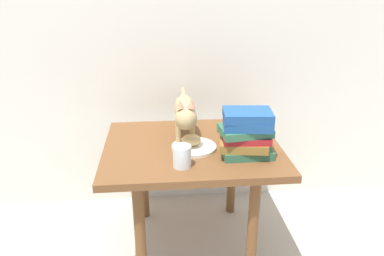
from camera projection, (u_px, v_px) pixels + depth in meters
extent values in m
plane|color=#B2A899|center=(192.00, 240.00, 1.79)|extent=(6.00, 6.00, 0.00)
cube|color=brown|center=(192.00, 148.00, 1.61)|extent=(0.75, 0.60, 0.03)
cylinder|color=brown|center=(140.00, 233.00, 1.48)|extent=(0.04, 0.04, 0.47)
cylinder|color=brown|center=(253.00, 226.00, 1.51)|extent=(0.04, 0.04, 0.47)
cylinder|color=brown|center=(143.00, 176.00, 1.89)|extent=(0.04, 0.04, 0.47)
cylinder|color=brown|center=(232.00, 172.00, 1.93)|extent=(0.04, 0.04, 0.47)
cylinder|color=silver|center=(194.00, 147.00, 1.57)|extent=(0.19, 0.19, 0.01)
ellipsoid|color=#E0BC7A|center=(191.00, 140.00, 1.56)|extent=(0.09, 0.07, 0.05)
cylinder|color=tan|center=(193.00, 135.00, 1.59)|extent=(0.02, 0.02, 0.10)
cylinder|color=tan|center=(178.00, 135.00, 1.58)|extent=(0.02, 0.02, 0.10)
cylinder|color=tan|center=(191.00, 121.00, 1.73)|extent=(0.02, 0.02, 0.10)
cylinder|color=tan|center=(178.00, 121.00, 1.73)|extent=(0.02, 0.02, 0.10)
ellipsoid|color=tan|center=(185.00, 110.00, 1.63)|extent=(0.10, 0.26, 0.11)
sphere|color=tan|center=(186.00, 119.00, 1.48)|extent=(0.09, 0.09, 0.09)
cone|color=#DD8460|center=(191.00, 104.00, 1.46)|extent=(0.03, 0.03, 0.03)
cone|color=#DD8460|center=(180.00, 104.00, 1.46)|extent=(0.03, 0.03, 0.03)
cylinder|color=tan|center=(183.00, 94.00, 1.81)|extent=(0.03, 0.16, 0.02)
cube|color=#336B4C|center=(247.00, 151.00, 1.51)|extent=(0.20, 0.13, 0.03)
cube|color=olive|center=(243.00, 144.00, 1.50)|extent=(0.20, 0.16, 0.03)
cube|color=maroon|center=(246.00, 137.00, 1.49)|extent=(0.20, 0.15, 0.02)
cube|color=#336B4C|center=(245.00, 131.00, 1.48)|extent=(0.21, 0.16, 0.03)
cube|color=#1E4C8C|center=(247.00, 124.00, 1.46)|extent=(0.20, 0.15, 0.03)
cube|color=#1E4C8C|center=(248.00, 115.00, 1.45)|extent=(0.20, 0.15, 0.04)
cylinder|color=silver|center=(182.00, 156.00, 1.41)|extent=(0.07, 0.07, 0.08)
cylinder|color=silver|center=(182.00, 161.00, 1.42)|extent=(0.06, 0.06, 0.04)
cube|color=black|center=(234.00, 131.00, 1.72)|extent=(0.15, 0.11, 0.02)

